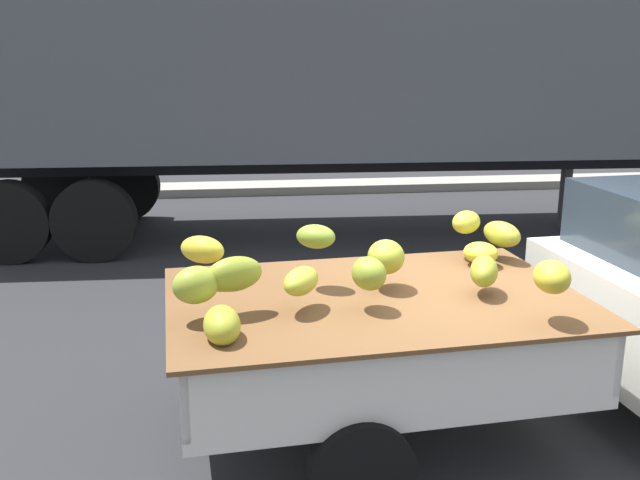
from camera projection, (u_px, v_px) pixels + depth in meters
name	position (u px, v px, depth m)	size (l,w,h in m)	color
ground	(465.00, 411.00, 5.53)	(220.00, 220.00, 0.00)	#28282B
curb_strip	(321.00, 187.00, 14.08)	(80.00, 0.80, 0.16)	gray
pickup_truck	(625.00, 303.00, 5.31)	(5.06, 2.24, 1.70)	silver
semi_trailer	(352.00, 61.00, 10.28)	(12.07, 2.96, 3.95)	#4C5156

